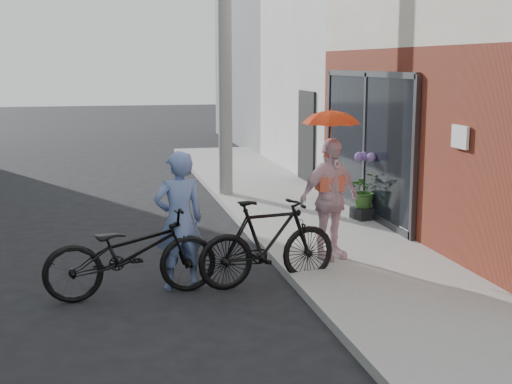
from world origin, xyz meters
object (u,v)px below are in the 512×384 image
object	(u,v)px
bike_left	(131,252)
bike_right	(268,242)
kimono_woman	(330,199)
planter	(364,213)
officer	(179,220)
utility_pole	(225,25)

from	to	relation	value
bike_left	bike_right	size ratio (longest dim) A/B	1.12
bike_left	kimono_woman	bearing A→B (deg)	-81.61
bike_right	planter	world-z (taller)	bike_right
officer	bike_right	size ratio (longest dim) A/B	0.94
bike_right	kimono_woman	world-z (taller)	kimono_woman
kimono_woman	officer	bearing A→B (deg)	171.69
bike_right	kimono_woman	size ratio (longest dim) A/B	1.11
kimono_woman	utility_pole	bearing A→B (deg)	73.87
utility_pole	officer	bearing A→B (deg)	-105.67
bike_left	planter	bearing A→B (deg)	-60.18
bike_left	planter	distance (m)	5.07
bike_right	bike_left	bearing A→B (deg)	82.74
officer	kimono_woman	world-z (taller)	kimono_woman
officer	planter	world-z (taller)	officer
officer	bike_left	world-z (taller)	officer
utility_pole	bike_right	xyz separation A→B (m)	(-0.50, -5.80, -2.95)
utility_pole	planter	xyz separation A→B (m)	(1.90, -2.91, -3.28)
utility_pole	bike_left	bearing A→B (deg)	-110.44
utility_pole	planter	bearing A→B (deg)	-56.85
officer	planter	xyz separation A→B (m)	(3.49, 2.78, -0.64)
planter	kimono_woman	bearing A→B (deg)	-121.50
utility_pole	planter	size ratio (longest dim) A/B	18.97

